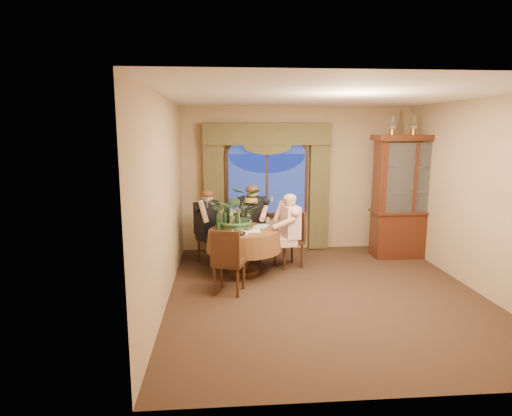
{
  "coord_description": "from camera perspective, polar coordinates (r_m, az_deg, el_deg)",
  "views": [
    {
      "loc": [
        -1.47,
        -5.81,
        2.33
      ],
      "look_at": [
        -0.93,
        1.0,
        1.1
      ],
      "focal_mm": 30.0,
      "sensor_mm": 36.0,
      "label": 1
    }
  ],
  "objects": [
    {
      "name": "wine_bottle_2",
      "position": [
        6.87,
        -5.06,
        -1.73
      ],
      "size": [
        0.07,
        0.07,
        0.33
      ],
      "primitive_type": "cylinder",
      "color": "black",
      "rests_on": "dining_table"
    },
    {
      "name": "china_cabinet",
      "position": [
        8.4,
        19.76,
        1.41
      ],
      "size": [
        1.4,
        0.55,
        2.27
      ],
      "primitive_type": "cube",
      "color": "#37170F",
      "rests_on": "floor"
    },
    {
      "name": "olive_bowl",
      "position": [
        6.94,
        -1.0,
        -2.78
      ],
      "size": [
        0.14,
        0.14,
        0.04
      ],
      "primitive_type": "imported",
      "color": "#546035",
      "rests_on": "dining_table"
    },
    {
      "name": "cheese_platter",
      "position": [
        6.68,
        -2.74,
        -3.4
      ],
      "size": [
        0.32,
        0.32,
        0.02
      ],
      "primitive_type": "cylinder",
      "color": "black",
      "rests_on": "dining_table"
    },
    {
      "name": "wall_right",
      "position": [
        6.97,
        27.77,
        1.34
      ],
      "size": [
        0.0,
        5.0,
        5.0
      ],
      "primitive_type": "plane",
      "rotation": [
        1.57,
        0.0,
        -1.57
      ],
      "color": "#9D825C",
      "rests_on": "ground"
    },
    {
      "name": "wine_bottle_3",
      "position": [
        7.08,
        -4.38,
        -1.36
      ],
      "size": [
        0.07,
        0.07,
        0.33
      ],
      "primitive_type": "cylinder",
      "color": "tan",
      "rests_on": "dining_table"
    },
    {
      "name": "tasting_paper_1",
      "position": [
        7.22,
        0.74,
        -2.42
      ],
      "size": [
        0.33,
        0.36,
        0.0
      ],
      "primitive_type": "cube",
      "rotation": [
        0.0,
        0.0,
        -0.5
      ],
      "color": "white",
      "rests_on": "dining_table"
    },
    {
      "name": "arched_transom",
      "position": [
        8.29,
        1.47,
        8.47
      ],
      "size": [
        1.6,
        0.06,
        0.44
      ],
      "primitive_type": null,
      "color": "navy",
      "rests_on": "wall_back"
    },
    {
      "name": "wall_back",
      "position": [
        8.5,
        5.43,
        3.87
      ],
      "size": [
        4.5,
        0.0,
        4.5
      ],
      "primitive_type": "plane",
      "rotation": [
        1.57,
        0.0,
        0.0
      ],
      "color": "#9D825C",
      "rests_on": "ground"
    },
    {
      "name": "wine_bottle_0",
      "position": [
        7.11,
        -3.65,
        -1.31
      ],
      "size": [
        0.07,
        0.07,
        0.33
      ],
      "primitive_type": "cylinder",
      "color": "black",
      "rests_on": "dining_table"
    },
    {
      "name": "wine_bottle_5",
      "position": [
        7.03,
        -3.3,
        -1.43
      ],
      "size": [
        0.07,
        0.07,
        0.33
      ],
      "primitive_type": "cylinder",
      "color": "tan",
      "rests_on": "dining_table"
    },
    {
      "name": "wine_glass_person_back",
      "position": [
        7.24,
        -4.17,
        -1.71
      ],
      "size": [
        0.07,
        0.07,
        0.18
      ],
      "primitive_type": null,
      "color": "silver",
      "rests_on": "dining_table"
    },
    {
      "name": "chair_back",
      "position": [
        7.69,
        -5.91,
        -3.78
      ],
      "size": [
        0.59,
        0.59,
        0.96
      ],
      "primitive_type": "cube",
      "rotation": [
        0.0,
        0.0,
        -2.44
      ],
      "color": "black",
      "rests_on": "floor"
    },
    {
      "name": "wine_bottle_1",
      "position": [
        6.94,
        -2.53,
        -1.58
      ],
      "size": [
        0.07,
        0.07,
        0.33
      ],
      "primitive_type": "cylinder",
      "color": "black",
      "rests_on": "dining_table"
    },
    {
      "name": "swag_valance",
      "position": [
        8.21,
        1.53,
        9.84
      ],
      "size": [
        2.45,
        0.16,
        0.42
      ],
      "primitive_type": null,
      "color": "#444022",
      "rests_on": "wall_back"
    },
    {
      "name": "ceiling",
      "position": [
        6.02,
        9.91,
        14.52
      ],
      "size": [
        5.0,
        5.0,
        0.0
      ],
      "primitive_type": "plane",
      "rotation": [
        3.14,
        0.0,
        0.0
      ],
      "color": "white",
      "rests_on": "wall_back"
    },
    {
      "name": "person_pink",
      "position": [
        7.26,
        4.62,
        -3.19
      ],
      "size": [
        0.51,
        0.54,
        1.31
      ],
      "primitive_type": null,
      "rotation": [
        0.0,
        0.0,
        -4.53
      ],
      "color": "beige",
      "rests_on": "floor"
    },
    {
      "name": "window",
      "position": [
        8.35,
        1.44,
        3.11
      ],
      "size": [
        1.62,
        0.1,
        1.32
      ],
      "primitive_type": null,
      "color": "navy",
      "rests_on": "wall_back"
    },
    {
      "name": "dining_table",
      "position": [
        7.1,
        -1.62,
        -5.79
      ],
      "size": [
        1.32,
        1.32,
        0.75
      ],
      "primitive_type": "cylinder",
      "rotation": [
        0.0,
        0.0,
        -0.06
      ],
      "color": "maroon",
      "rests_on": "floor"
    },
    {
      "name": "floor",
      "position": [
        6.44,
        9.13,
        -11.17
      ],
      "size": [
        5.0,
        5.0,
        0.0
      ],
      "primitive_type": "plane",
      "color": "black",
      "rests_on": "ground"
    },
    {
      "name": "wine_glass_person_scarf",
      "position": [
        7.38,
        -0.98,
        -1.46
      ],
      "size": [
        0.07,
        0.07,
        0.18
      ],
      "primitive_type": null,
      "color": "silver",
      "rests_on": "dining_table"
    },
    {
      "name": "chair_back_right",
      "position": [
        7.84,
        -0.53,
        -3.46
      ],
      "size": [
        0.51,
        0.51,
        0.96
      ],
      "primitive_type": "cube",
      "rotation": [
        0.0,
        0.0,
        -3.38
      ],
      "color": "black",
      "rests_on": "floor"
    },
    {
      "name": "oil_lamp_right",
      "position": [
        8.49,
        22.76,
        10.16
      ],
      "size": [
        0.11,
        0.11,
        0.34
      ],
      "primitive_type": null,
      "color": "#A5722D",
      "rests_on": "china_cabinet"
    },
    {
      "name": "chair_front_left",
      "position": [
        6.25,
        -3.6,
        -7.04
      ],
      "size": [
        0.52,
        0.52,
        0.96
      ],
      "primitive_type": "cube",
      "rotation": [
        0.0,
        0.0,
        -0.3
      ],
      "color": "black",
      "rests_on": "floor"
    },
    {
      "name": "wine_bottle_4",
      "position": [
        6.98,
        -4.19,
        -1.53
      ],
      "size": [
        0.07,
        0.07,
        0.33
      ],
      "primitive_type": "cylinder",
      "color": "black",
      "rests_on": "dining_table"
    },
    {
      "name": "wine_glass_person_pink",
      "position": [
        7.09,
        1.56,
        -1.94
      ],
      "size": [
        0.07,
        0.07,
        0.18
      ],
      "primitive_type": null,
      "color": "silver",
      "rests_on": "dining_table"
    },
    {
      "name": "centerpiece_plant",
      "position": [
        7.04,
        -2.56,
        2.06
      ],
      "size": [
        0.89,
        0.99,
        0.77
      ],
      "primitive_type": "imported",
      "color": "#355B33",
      "rests_on": "dining_table"
    },
    {
      "name": "stoneware_vase",
      "position": [
        7.1,
        -2.67,
        -1.5
      ],
      "size": [
        0.15,
        0.15,
        0.28
      ],
      "primitive_type": null,
      "color": "tan",
      "rests_on": "dining_table"
    },
    {
      "name": "tasting_paper_2",
      "position": [
        6.75,
        -2.03,
        -3.31
      ],
      "size": [
        0.24,
        0.32,
        0.0
      ],
      "primitive_type": "cube",
      "rotation": [
        0.0,
        0.0,
        -0.12
      ],
      "color": "white",
      "rests_on": "dining_table"
    },
    {
      "name": "drapery_left",
      "position": [
        8.28,
        -5.64,
        2.16
      ],
      "size": [
        0.38,
        0.14,
        2.32
      ],
      "primitive_type": "cube",
      "color": "#444022",
      "rests_on": "floor"
    },
    {
      "name": "oil_lamp_center",
      "position": [
        8.32,
        20.31,
        10.33
      ],
      "size": [
        0.11,
        0.11,
        0.34
      ],
      "primitive_type": null,
      "color": "#A5722D",
      "rests_on": "china_cabinet"
    },
    {
      "name": "person_scarf",
      "position": [
        7.75,
        -0.45,
        -1.96
      ],
      "size": [
        0.6,
        0.57,
        1.4
      ],
      "primitive_type": null,
      "rotation": [
        0.0,
        0.0,
        -3.4
      ],
      "color": "black",
      "rests_on": "floor"
    },
    {
      "name": "tasting_paper_0",
      "position": [
        6.9,
        -0.33,
        -3.01
      ],
      "size": [
        0.21,
        0.3,
        0.0
      ],
      "primitive_type": "cube",
      "rotation": [
        0.0,
        0.0,
        -0.0
      ],
      "color": "white",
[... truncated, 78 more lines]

